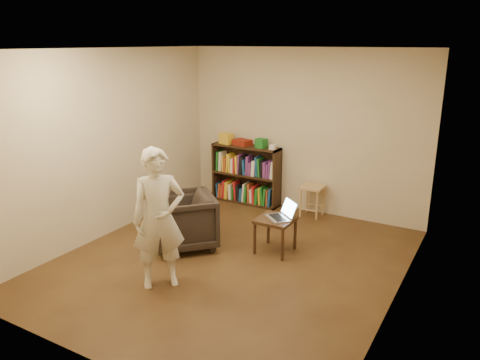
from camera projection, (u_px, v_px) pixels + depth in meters
The scene contains 15 objects.
floor at pixel (231, 261), 5.93m from camera, with size 4.50×4.50×0.00m, color #422715.
ceiling at pixel (229, 49), 5.19m from camera, with size 4.50×4.50×0.00m, color silver.
wall_back at pixel (303, 132), 7.43m from camera, with size 4.00×4.00×0.00m, color beige.
wall_left at pixel (107, 144), 6.52m from camera, with size 4.50×4.50×0.00m, color beige.
wall_right at pixel (403, 187), 4.61m from camera, with size 4.50×4.50×0.00m, color beige.
bookshelf at pixel (246, 178), 8.00m from camera, with size 1.20×0.30×1.00m.
box_yellow at pixel (226, 139), 7.96m from camera, with size 0.22×0.16×0.18m, color yellow.
red_cloth at pixel (242, 142), 7.86m from camera, with size 0.29×0.21×0.10m, color maroon.
box_green at pixel (261, 143), 7.65m from camera, with size 0.15×0.15×0.15m, color #1D7023.
box_white at pixel (273, 147), 7.55m from camera, with size 0.09×0.09×0.08m, color white.
stool at pixel (312, 192), 7.37m from camera, with size 0.35×0.35×0.50m.
armchair at pixel (183, 221), 6.27m from camera, with size 0.79×0.81×0.74m, color #2C251D.
side_table at pixel (275, 224), 6.10m from camera, with size 0.46×0.46×0.47m.
laptop at pixel (282, 214), 6.07m from camera, with size 0.47×0.47×0.24m.
person at pixel (159, 219), 5.15m from camera, with size 0.58×0.38×1.60m, color beige.
Camera 1 is at (2.80, -4.61, 2.68)m, focal length 35.00 mm.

